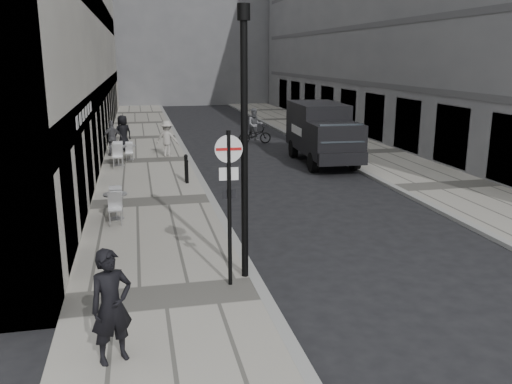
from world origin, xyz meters
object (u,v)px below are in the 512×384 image
(panel_van, at_px, (322,130))
(cyclist, at_px, (255,130))
(sign_post, at_px, (229,188))
(lamppost, at_px, (244,132))
(walking_man, at_px, (111,306))

(panel_van, xyz_separation_m, cyclist, (-1.81, 6.31, -0.76))
(sign_post, xyz_separation_m, lamppost, (0.40, 0.39, 1.08))
(sign_post, height_order, cyclist, sign_post)
(sign_post, distance_m, lamppost, 1.22)
(sign_post, distance_m, panel_van, 14.80)
(cyclist, bearing_deg, sign_post, -103.07)
(lamppost, height_order, panel_van, lamppost)
(sign_post, distance_m, cyclist, 20.16)
(walking_man, xyz_separation_m, cyclist, (7.12, 22.08, -0.28))
(lamppost, height_order, cyclist, lamppost)
(panel_van, bearing_deg, sign_post, -113.82)
(sign_post, height_order, panel_van, sign_post)
(walking_man, relative_size, sign_post, 0.57)
(sign_post, bearing_deg, walking_man, -130.32)
(sign_post, bearing_deg, panel_van, 65.41)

